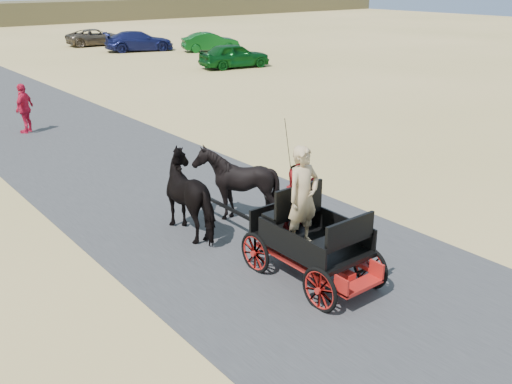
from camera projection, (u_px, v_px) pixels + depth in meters
ground at (293, 261)px, 11.02m from camera, size 140.00×140.00×0.00m
road at (293, 261)px, 11.02m from camera, size 6.00×140.00×0.01m
carriage at (311, 260)px, 10.29m from camera, size 1.30×2.40×0.72m
horse_left at (194, 195)px, 12.00m from camera, size 0.91×2.01×1.70m
horse_right at (236, 184)px, 12.64m from camera, size 1.37×1.54×1.70m
driver_man at (303, 197)px, 9.77m from camera, size 0.66×0.43×1.80m
passenger_woman at (302, 188)px, 10.50m from camera, size 0.77×0.60×1.58m
pedestrian at (25, 108)px, 19.75m from camera, size 1.02×1.00×1.73m
car_a at (234, 55)px, 33.87m from camera, size 4.44×2.37×1.44m
car_b at (210, 42)px, 41.25m from camera, size 4.29×2.70×1.34m
car_c at (139, 41)px, 41.38m from camera, size 5.27×3.36×1.42m
car_d at (96, 37)px, 44.72m from camera, size 4.74×2.54×1.27m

